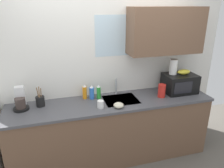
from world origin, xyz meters
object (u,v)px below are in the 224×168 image
Objects in this scene: microwave at (180,83)px; coffee_maker at (21,101)px; small_bowl at (119,105)px; utensil_crock at (40,101)px; dish_soap_bottle_blue at (92,92)px; dish_soap_bottle_green at (99,92)px; banana_bunch at (184,72)px; paper_towel_roll at (173,67)px; dish_soap_bottle_orange at (85,92)px; mug_white at (101,104)px; cereal_canister at (162,91)px.

coffee_maker is at bearing 178.44° from microwave.
coffee_maker is at bearing 165.36° from small_bowl.
dish_soap_bottle_blue is at bearing 3.42° from utensil_crock.
microwave is 3.54× the size of small_bowl.
small_bowl is at bearing -62.32° from dish_soap_bottle_green.
banana_bunch is 1.01× the size of dish_soap_bottle_blue.
paper_towel_roll is 1.32m from dish_soap_bottle_orange.
mug_white is at bearing -66.03° from dish_soap_bottle_orange.
dish_soap_bottle_green is at bearing 81.96° from mug_white.
coffee_maker reaches higher than dish_soap_bottle_green.
paper_towel_roll reaches higher than dish_soap_bottle_green.
paper_towel_roll is at bearing -2.25° from dish_soap_bottle_green.
paper_towel_roll is 1.11× the size of dish_soap_bottle_blue.
banana_bunch reaches higher than dish_soap_bottle_blue.
banana_bunch is 1.46m from dish_soap_bottle_orange.
dish_soap_bottle_green reaches higher than small_bowl.
banana_bunch is 1.08× the size of cereal_canister.
paper_towel_roll reaches higher than cereal_canister.
dish_soap_bottle_blue is 0.46m from small_bowl.
microwave is at bearing -4.51° from dish_soap_bottle_green.
dish_soap_bottle_blue is (-1.34, 0.11, -0.21)m from banana_bunch.
coffee_maker reaches higher than cereal_canister.
banana_bunch is 2.26m from coffee_maker.
cereal_canister is (1.05, -0.24, -0.00)m from dish_soap_bottle_orange.
utensil_crock reaches higher than dish_soap_bottle_orange.
microwave is at bearing -4.94° from dish_soap_bottle_blue.
microwave is 1.64× the size of coffee_maker.
small_bowl is at bearing -14.64° from coffee_maker.
dish_soap_bottle_blue is (0.91, 0.05, -0.01)m from coffee_maker.
paper_towel_roll is at bearing 18.05° from small_bowl.
cereal_canister is 1.43× the size of small_bowl.
coffee_maker is at bearing -178.01° from dish_soap_bottle_green.
cereal_canister is at bearing -147.99° from paper_towel_roll.
cereal_canister reaches higher than small_bowl.
dish_soap_bottle_green is 0.77m from utensil_crock.
cereal_canister is (1.86, -0.16, -0.01)m from coffee_maker.
dish_soap_bottle_orange is 0.54m from small_bowl.
coffee_maker is 1.39× the size of dish_soap_bottle_green.
banana_bunch is at bearing -4.69° from dish_soap_bottle_blue.
paper_towel_roll is 0.40m from cereal_canister.
dish_soap_bottle_orange is 2.20× the size of mug_white.
paper_towel_roll is 1.90m from utensil_crock.
cereal_canister is at bearing -4.86° from coffee_maker.
dish_soap_bottle_green reaches higher than mug_white.
dish_soap_bottle_green is at bearing 177.75° from paper_towel_roll.
dish_soap_bottle_blue is 0.10m from dish_soap_bottle_orange.
mug_white is at bearing -19.58° from utensil_crock.
paper_towel_roll is 2.32× the size of mug_white.
paper_towel_roll is at bearing 152.62° from microwave.
cereal_canister is (-0.34, -0.10, -0.04)m from microwave.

